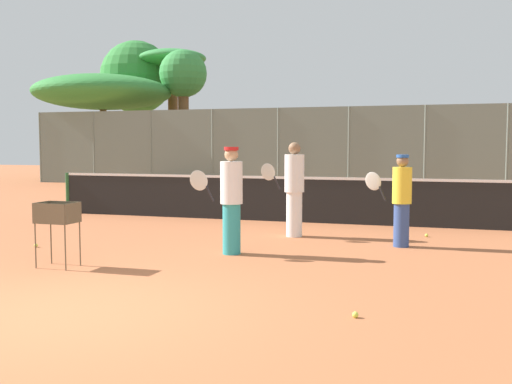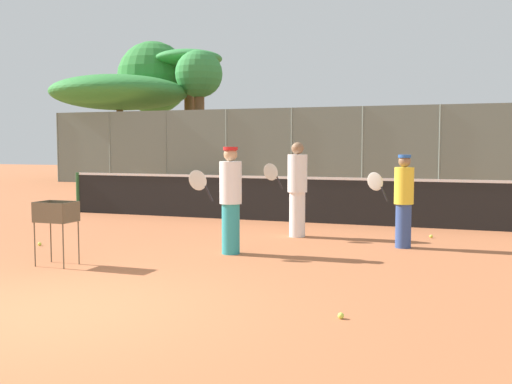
{
  "view_description": "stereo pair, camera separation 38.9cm",
  "coord_description": "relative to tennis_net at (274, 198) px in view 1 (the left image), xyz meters",
  "views": [
    {
      "loc": [
        3.89,
        -5.36,
        1.8
      ],
      "look_at": [
        0.77,
        4.35,
        1.0
      ],
      "focal_mm": 42.0,
      "sensor_mm": 36.0,
      "label": 1
    },
    {
      "loc": [
        4.26,
        -5.23,
        1.8
      ],
      "look_at": [
        0.77,
        4.35,
        1.0
      ],
      "focal_mm": 42.0,
      "sensor_mm": 36.0,
      "label": 2
    }
  ],
  "objects": [
    {
      "name": "tennis_net",
      "position": [
        0.0,
        0.0,
        0.0
      ],
      "size": [
        11.52,
        0.1,
        1.07
      ],
      "color": "#26592D",
      "rests_on": "ground_plane"
    },
    {
      "name": "tree_2",
      "position": [
        -9.1,
        14.75,
        4.62
      ],
      "size": [
        2.43,
        2.43,
        6.67
      ],
      "color": "brown",
      "rests_on": "ground_plane"
    },
    {
      "name": "player_red_cap",
      "position": [
        3.12,
        -2.73,
        0.29
      ],
      "size": [
        0.88,
        0.34,
        1.63
      ],
      "rotation": [
        0.0,
        0.0,
        2.98
      ],
      "color": "#334C8C",
      "rests_on": "ground_plane"
    },
    {
      "name": "tree_4",
      "position": [
        -12.89,
        16.76,
        5.03
      ],
      "size": [
        4.05,
        4.05,
        7.63
      ],
      "color": "brown",
      "rests_on": "ground_plane"
    },
    {
      "name": "ground_plane",
      "position": [
        0.0,
        -8.17,
        -0.56
      ],
      "size": [
        80.0,
        80.0,
        0.0
      ],
      "primitive_type": "plane",
      "color": "#B7663D"
    },
    {
      "name": "tree_3",
      "position": [
        -10.52,
        16.46,
        5.52
      ],
      "size": [
        3.65,
        3.65,
        6.97
      ],
      "color": "brown",
      "rests_on": "ground_plane"
    },
    {
      "name": "back_fence",
      "position": [
        -0.0,
        11.01,
        1.13
      ],
      "size": [
        30.14,
        0.08,
        3.38
      ],
      "color": "slate",
      "rests_on": "ground_plane"
    },
    {
      "name": "tennis_ball_1",
      "position": [
        3.52,
        -1.42,
        -0.53
      ],
      "size": [
        0.07,
        0.07,
        0.07
      ],
      "primitive_type": "sphere",
      "color": "#D1E54C",
      "rests_on": "ground_plane"
    },
    {
      "name": "tennis_ball_2",
      "position": [
        3.01,
        -7.39,
        -0.53
      ],
      "size": [
        0.07,
        0.07,
        0.07
      ],
      "primitive_type": "sphere",
      "color": "#D1E54C",
      "rests_on": "ground_plane"
    },
    {
      "name": "ball_cart",
      "position": [
        -1.57,
        -6.11,
        0.17
      ],
      "size": [
        0.56,
        0.41,
        0.96
      ],
      "color": "brown",
      "rests_on": "ground_plane"
    },
    {
      "name": "tennis_ball_0",
      "position": [
        3.11,
        -2.08,
        -0.53
      ],
      "size": [
        0.07,
        0.07,
        0.07
      ],
      "primitive_type": "sphere",
      "color": "#D1E54C",
      "rests_on": "ground_plane"
    },
    {
      "name": "tennis_ball_3",
      "position": [
        -3.01,
        -4.76,
        -0.53
      ],
      "size": [
        0.07,
        0.07,
        0.07
      ],
      "primitive_type": "sphere",
      "color": "#D1E54C",
      "rests_on": "ground_plane"
    },
    {
      "name": "player_white_outfit",
      "position": [
        1.02,
        -2.15,
        0.4
      ],
      "size": [
        0.79,
        0.68,
        1.86
      ],
      "rotation": [
        0.0,
        0.0,
        3.83
      ],
      "color": "white",
      "rests_on": "ground_plane"
    },
    {
      "name": "tree_1",
      "position": [
        -12.97,
        13.37,
        3.92
      ],
      "size": [
        7.0,
        7.0,
        5.36
      ],
      "color": "brown",
      "rests_on": "ground_plane"
    },
    {
      "name": "player_yellow_shirt",
      "position": [
        0.5,
        -4.32,
        0.36
      ],
      "size": [
        0.81,
        0.61,
        1.77
      ],
      "rotation": [
        0.0,
        0.0,
        3.74
      ],
      "color": "teal",
      "rests_on": "ground_plane"
    }
  ]
}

